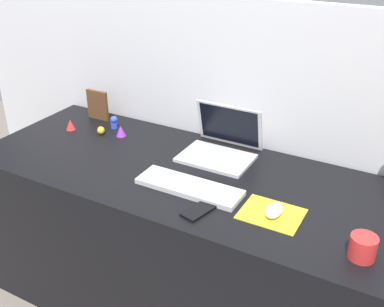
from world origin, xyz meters
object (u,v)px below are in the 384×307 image
at_px(cell_phone, 199,211).
at_px(picture_frame, 98,105).
at_px(coffee_mug, 363,247).
at_px(toy_figurine_yellow, 101,130).
at_px(toy_figurine_red, 71,125).
at_px(keyboard, 189,187).
at_px(mouse, 274,211).
at_px(laptop, 222,143).
at_px(toy_figurine_purple, 121,131).
at_px(toy_figurine_blue, 114,122).

relative_size(cell_phone, picture_frame, 0.85).
bearing_deg(cell_phone, coffee_mug, 16.70).
height_order(toy_figurine_yellow, toy_figurine_red, toy_figurine_red).
relative_size(keyboard, coffee_mug, 4.99).
relative_size(mouse, coffee_mug, 1.17).
relative_size(laptop, toy_figurine_yellow, 7.82).
height_order(keyboard, picture_frame, picture_frame).
bearing_deg(coffee_mug, toy_figurine_yellow, 165.69).
xyz_separation_m(picture_frame, toy_figurine_purple, (0.22, -0.11, -0.05)).
relative_size(keyboard, toy_figurine_red, 8.03).
relative_size(laptop, toy_figurine_blue, 4.83).
bearing_deg(toy_figurine_red, toy_figurine_yellow, 9.61).
bearing_deg(laptop, cell_phone, -74.62).
height_order(laptop, keyboard, laptop).
height_order(coffee_mug, toy_figurine_yellow, coffee_mug).
distance_m(coffee_mug, toy_figurine_blue, 1.30).
relative_size(toy_figurine_yellow, toy_figurine_red, 0.75).
bearing_deg(toy_figurine_yellow, mouse, -14.22).
height_order(laptop, toy_figurine_blue, laptop).
xyz_separation_m(keyboard, coffee_mug, (0.65, -0.09, 0.03)).
distance_m(laptop, picture_frame, 0.72).
bearing_deg(coffee_mug, toy_figurine_red, 168.34).
relative_size(picture_frame, toy_figurine_yellow, 3.91).
bearing_deg(toy_figurine_purple, toy_figurine_blue, 145.20).
relative_size(keyboard, toy_figurine_yellow, 10.69).
bearing_deg(keyboard, cell_phone, -48.37).
xyz_separation_m(coffee_mug, toy_figurine_purple, (-1.16, 0.35, -0.01)).
xyz_separation_m(cell_phone, picture_frame, (-0.84, 0.48, 0.07)).
relative_size(picture_frame, toy_figurine_purple, 2.94).
bearing_deg(toy_figurine_purple, laptop, 6.91).
bearing_deg(keyboard, toy_figurine_blue, 151.96).
bearing_deg(coffee_mug, toy_figurine_blue, 161.84).
bearing_deg(keyboard, toy_figurine_yellow, 159.27).
relative_size(cell_phone, coffee_mug, 1.56).
relative_size(laptop, picture_frame, 2.00).
distance_m(picture_frame, toy_figurine_red, 0.18).
distance_m(toy_figurine_purple, toy_figurine_yellow, 0.10).
distance_m(coffee_mug, toy_figurine_purple, 1.21).
relative_size(cell_phone, toy_figurine_purple, 2.50).
xyz_separation_m(laptop, toy_figurine_blue, (-0.58, -0.00, -0.02)).
distance_m(mouse, picture_frame, 1.14).
distance_m(laptop, keyboard, 0.32).
bearing_deg(picture_frame, laptop, -4.06).
bearing_deg(toy_figurine_purple, mouse, -17.56).
relative_size(mouse, picture_frame, 0.64).
height_order(keyboard, toy_figurine_yellow, toy_figurine_yellow).
bearing_deg(laptop, picture_frame, 175.94).
bearing_deg(picture_frame, toy_figurine_blue, -20.88).
bearing_deg(toy_figurine_blue, picture_frame, 159.12).
bearing_deg(toy_figurine_blue, mouse, -19.29).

